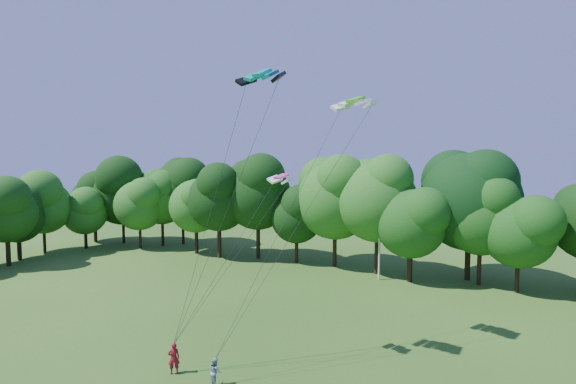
% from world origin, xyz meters
% --- Properties ---
extents(utility_pole, '(1.54, 0.74, 8.27)m').
position_xyz_m(utility_pole, '(-1.01, 32.74, 4.25)').
color(utility_pole, silver).
rests_on(utility_pole, ground).
extents(kite_flyer_left, '(0.79, 0.79, 1.85)m').
position_xyz_m(kite_flyer_left, '(-5.71, 7.22, 0.93)').
color(kite_flyer_left, maroon).
rests_on(kite_flyer_left, ground).
extents(kite_flyer_right, '(0.95, 0.89, 1.55)m').
position_xyz_m(kite_flyer_right, '(-2.75, 7.26, 0.78)').
color(kite_flyer_right, '#899FBE').
rests_on(kite_flyer_right, ground).
extents(kite_teal, '(2.95, 1.44, 0.67)m').
position_xyz_m(kite_teal, '(-1.68, 10.63, 17.53)').
color(kite_teal, '#059692').
rests_on(kite_teal, ground).
extents(kite_green, '(3.29, 2.16, 0.57)m').
position_xyz_m(kite_green, '(2.17, 15.93, 16.36)').
color(kite_green, '#45C91E').
rests_on(kite_green, ground).
extents(kite_pink, '(1.87, 1.25, 0.35)m').
position_xyz_m(kite_pink, '(-0.97, 11.68, 11.48)').
color(kite_pink, '#D43B86').
rests_on(kite_pink, ground).
extents(tree_back_west, '(8.01, 8.01, 11.65)m').
position_xyz_m(tree_back_west, '(-33.93, 36.10, 7.28)').
color(tree_back_west, black).
rests_on(tree_back_west, ground).
extents(tree_back_center, '(11.12, 11.12, 16.17)m').
position_xyz_m(tree_back_center, '(7.09, 37.11, 10.10)').
color(tree_back_center, black).
rests_on(tree_back_center, ground).
extents(tree_flank_west, '(7.36, 7.36, 10.71)m').
position_xyz_m(tree_flank_west, '(-41.13, 18.36, 6.68)').
color(tree_flank_west, black).
rests_on(tree_flank_west, ground).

